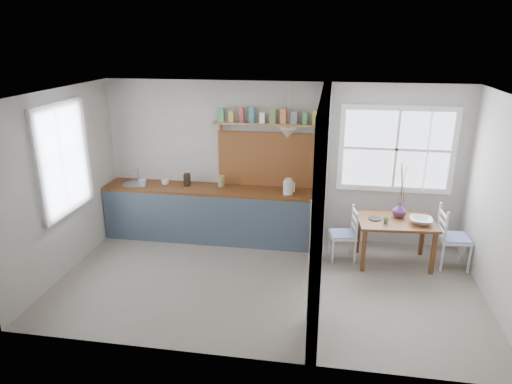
% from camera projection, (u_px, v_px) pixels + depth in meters
% --- Properties ---
extents(floor, '(5.80, 3.20, 0.01)m').
position_uv_depth(floor, '(266.00, 282.00, 6.38)').
color(floor, slate).
rests_on(floor, ground).
extents(ceiling, '(5.80, 3.20, 0.01)m').
position_uv_depth(ceiling, '(268.00, 94.00, 5.52)').
color(ceiling, '#B9B6B2').
rests_on(ceiling, walls).
extents(walls, '(5.81, 3.21, 2.60)m').
position_uv_depth(walls, '(267.00, 195.00, 5.95)').
color(walls, '#B9B6B2').
rests_on(walls, floor).
extents(partition, '(0.12, 3.20, 2.60)m').
position_uv_depth(partition, '(321.00, 185.00, 5.85)').
color(partition, '#B9B6B2').
rests_on(partition, floor).
extents(kitchen_window, '(0.10, 1.16, 1.50)m').
position_uv_depth(kitchen_window, '(61.00, 160.00, 6.28)').
color(kitchen_window, white).
rests_on(kitchen_window, walls).
extents(nook_window, '(1.76, 0.10, 1.30)m').
position_uv_depth(nook_window, '(396.00, 149.00, 7.03)').
color(nook_window, white).
rests_on(nook_window, walls).
extents(counter, '(3.50, 0.60, 0.90)m').
position_uv_depth(counter, '(211.00, 212.00, 7.64)').
color(counter, brown).
rests_on(counter, floor).
extents(sink, '(0.40, 0.40, 0.02)m').
position_uv_depth(sink, '(135.00, 184.00, 7.67)').
color(sink, silver).
rests_on(sink, counter).
extents(backsplash, '(1.65, 0.03, 0.90)m').
position_uv_depth(backsplash, '(268.00, 159.00, 7.43)').
color(backsplash, brown).
rests_on(backsplash, walls).
extents(shelf, '(1.75, 0.20, 0.21)m').
position_uv_depth(shelf, '(267.00, 120.00, 7.14)').
color(shelf, '#AC7D56').
rests_on(shelf, walls).
extents(pendant_lamp, '(0.26, 0.26, 0.16)m').
position_uv_depth(pendant_lamp, '(288.00, 133.00, 6.81)').
color(pendant_lamp, beige).
rests_on(pendant_lamp, ceiling).
extents(utensil_rail, '(0.02, 0.50, 0.02)m').
position_uv_depth(utensil_rail, '(317.00, 167.00, 6.65)').
color(utensil_rail, silver).
rests_on(utensil_rail, partition).
extents(dining_table, '(1.16, 0.82, 0.69)m').
position_uv_depth(dining_table, '(394.00, 242.00, 6.83)').
color(dining_table, brown).
rests_on(dining_table, floor).
extents(chair_left, '(0.43, 0.43, 0.82)m').
position_uv_depth(chair_left, '(343.00, 234.00, 6.93)').
color(chair_left, white).
rests_on(chair_left, floor).
extents(chair_right, '(0.45, 0.45, 0.93)m').
position_uv_depth(chair_right, '(454.00, 237.00, 6.69)').
color(chair_right, white).
rests_on(chair_right, floor).
extents(kettle, '(0.24, 0.21, 0.25)m').
position_uv_depth(kettle, '(288.00, 186.00, 7.15)').
color(kettle, silver).
rests_on(kettle, counter).
extents(mug_a, '(0.13, 0.13, 0.11)m').
position_uv_depth(mug_a, '(143.00, 183.00, 7.53)').
color(mug_a, silver).
rests_on(mug_a, counter).
extents(mug_b, '(0.15, 0.15, 0.10)m').
position_uv_depth(mug_b, '(165.00, 182.00, 7.60)').
color(mug_b, white).
rests_on(mug_b, counter).
extents(knife_block, '(0.11, 0.14, 0.20)m').
position_uv_depth(knife_block, '(187.00, 180.00, 7.55)').
color(knife_block, black).
rests_on(knife_block, counter).
extents(jar, '(0.14, 0.14, 0.18)m').
position_uv_depth(jar, '(221.00, 181.00, 7.51)').
color(jar, '#9A8C4F').
rests_on(jar, counter).
extents(towel_magenta, '(0.02, 0.03, 0.53)m').
position_uv_depth(towel_magenta, '(312.00, 238.00, 7.10)').
color(towel_magenta, '#C41441').
rests_on(towel_magenta, counter).
extents(towel_orange, '(0.02, 0.03, 0.48)m').
position_uv_depth(towel_orange, '(312.00, 240.00, 7.08)').
color(towel_orange, '#F35A1D').
rests_on(towel_orange, counter).
extents(bowl, '(0.36, 0.36, 0.08)m').
position_uv_depth(bowl, '(421.00, 221.00, 6.60)').
color(bowl, silver).
rests_on(bowl, dining_table).
extents(table_cup, '(0.11, 0.11, 0.08)m').
position_uv_depth(table_cup, '(386.00, 220.00, 6.61)').
color(table_cup, '#589B52').
rests_on(table_cup, dining_table).
extents(plate, '(0.25, 0.25, 0.02)m').
position_uv_depth(plate, '(375.00, 219.00, 6.76)').
color(plate, black).
rests_on(plate, dining_table).
extents(vase, '(0.26, 0.26, 0.22)m').
position_uv_depth(vase, '(400.00, 210.00, 6.81)').
color(vase, '#4D2A5C').
rests_on(vase, dining_table).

